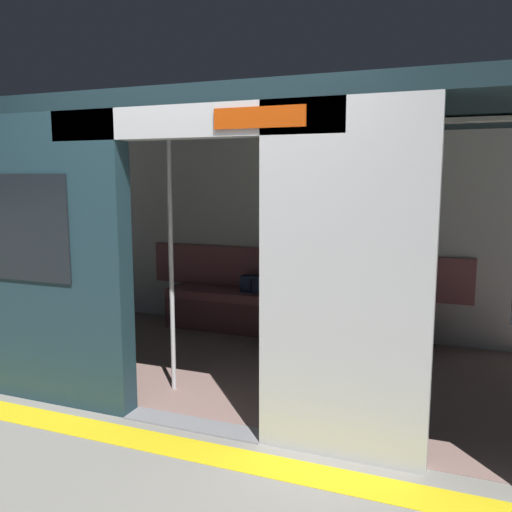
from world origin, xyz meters
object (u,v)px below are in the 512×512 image
handbag (253,284)px  book (316,295)px  person_seated (285,276)px  train_car (249,200)px  grab_pole_door (171,259)px  bench_seat (291,306)px

handbag → book: 0.69m
person_seated → book: size_ratio=5.29×
train_car → grab_pole_door: bearing=61.0°
train_car → book: (-0.31, -1.06, -1.02)m
bench_seat → book: 0.28m
handbag → bench_seat: bearing=171.8°
bench_seat → person_seated: bearing=43.9°
bench_seat → handbag: bearing=-8.2°
book → person_seated: bearing=32.2°
bench_seat → book: bearing=-163.6°
handbag → grab_pole_door: (-0.01, 1.72, 0.52)m
handbag → book: (-0.69, -0.01, -0.07)m
handbag → grab_pole_door: 1.80m
train_car → book: 1.50m
bench_seat → grab_pole_door: bearing=75.1°
train_car → person_seated: train_car is taller
train_car → book: size_ratio=29.09×
person_seated → handbag: person_seated is taller
book → grab_pole_door: (0.68, 1.73, 0.59)m
person_seated → handbag: bearing=-16.6°
bench_seat → handbag: 0.49m
train_car → grab_pole_door: train_car is taller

